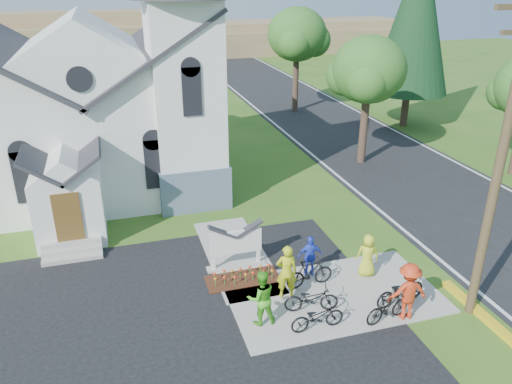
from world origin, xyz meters
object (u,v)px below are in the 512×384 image
object	(u,v)px
cyclist_1	(261,298)
bike_1	(310,273)
bike_0	(317,317)
cyclist_3	(408,291)
cyclist_2	(310,256)
bike_2	(311,298)
bike_3	(388,307)
church_sign	(236,243)
utility_pole	(504,152)
cyclist_4	(368,255)
bike_4	(400,290)
cyclist_0	(287,272)

from	to	relation	value
cyclist_1	bike_1	world-z (taller)	cyclist_1
bike_0	cyclist_3	distance (m)	2.93
cyclist_2	bike_2	world-z (taller)	cyclist_2
bike_3	cyclist_1	bearing A→B (deg)	62.97
church_sign	cyclist_2	bearing A→B (deg)	-29.17
cyclist_3	bike_3	bearing A→B (deg)	7.04
bike_1	cyclist_1	bearing A→B (deg)	119.65
utility_pole	cyclist_3	size ratio (longest dim) A/B	5.26
cyclist_2	cyclist_4	bearing A→B (deg)	171.94
cyclist_1	church_sign	bearing A→B (deg)	-90.53
church_sign	bike_4	distance (m)	5.88
bike_0	church_sign	bearing A→B (deg)	18.02
cyclist_1	bike_4	world-z (taller)	cyclist_1
cyclist_0	bike_4	xyz separation A→B (m)	(3.41, -1.43, -0.46)
church_sign	bike_3	distance (m)	5.75
bike_2	bike_3	size ratio (longest dim) A/B	1.05
bike_3	cyclist_4	size ratio (longest dim) A/B	1.03
cyclist_1	cyclist_4	xyz separation A→B (m)	(4.39, 1.46, -0.10)
cyclist_3	cyclist_4	world-z (taller)	cyclist_3
utility_pole	cyclist_0	distance (m)	7.40
utility_pole	bike_0	size ratio (longest dim) A/B	5.87
cyclist_1	cyclist_4	size ratio (longest dim) A/B	1.13
cyclist_3	cyclist_4	bearing A→B (deg)	-82.59
bike_0	bike_3	size ratio (longest dim) A/B	1.03
cyclist_1	bike_3	distance (m)	3.92
cyclist_0	bike_2	xyz separation A→B (m)	(0.50, -0.96, -0.50)
bike_1	cyclist_4	xyz separation A→B (m)	(2.21, 0.07, 0.29)
bike_1	bike_4	size ratio (longest dim) A/B	0.91
church_sign	cyclist_4	bearing A→B (deg)	-23.75
bike_3	bike_0	bearing A→B (deg)	72.01
utility_pole	bike_4	xyz separation A→B (m)	(-2.04, 0.97, -4.86)
bike_2	cyclist_2	bearing A→B (deg)	-8.88
bike_1	cyclist_2	distance (m)	0.74
utility_pole	cyclist_4	bearing A→B (deg)	128.88
bike_0	bike_3	world-z (taller)	bike_3
bike_0	bike_2	size ratio (longest dim) A/B	0.98
bike_2	cyclist_3	world-z (taller)	cyclist_3
cyclist_3	bike_2	bearing A→B (deg)	-15.96
cyclist_0	cyclist_3	bearing A→B (deg)	159.90
bike_4	bike_2	bearing A→B (deg)	70.81
bike_0	bike_1	bearing A→B (deg)	-17.63
bike_2	cyclist_1	bearing A→B (deg)	105.49
utility_pole	cyclist_0	bearing A→B (deg)	156.20
bike_0	cyclist_3	xyz separation A→B (m)	(2.87, -0.26, 0.50)
utility_pole	bike_4	distance (m)	5.36
bike_4	cyclist_0	bearing A→B (deg)	57.28
bike_1	cyclist_3	world-z (taller)	cyclist_3
utility_pole	cyclist_2	xyz separation A→B (m)	(-4.20, 3.38, -4.58)
church_sign	cyclist_3	xyz separation A→B (m)	(4.32, -4.40, -0.03)
bike_0	cyclist_2	world-z (taller)	cyclist_2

